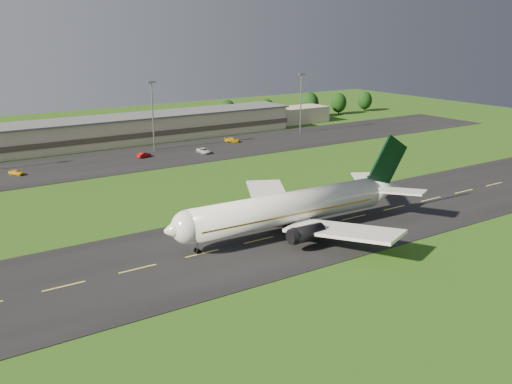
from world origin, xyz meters
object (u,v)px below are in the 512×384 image
terminal (137,129)px  light_mast_east (301,96)px  service_vehicle_a (16,172)px  service_vehicle_c (204,151)px  airliner (291,208)px  service_vehicle_d (232,140)px  service_vehicle_b (144,155)px  light_mast_centre (152,107)px

terminal → light_mast_east: 56.67m
terminal → service_vehicle_a: (-42.34, -25.64, -3.21)m
service_vehicle_c → airliner: bearing=-107.5°
service_vehicle_a → service_vehicle_c: 51.06m
terminal → service_vehicle_d: terminal is taller
service_vehicle_a → terminal: bearing=-4.6°
light_mast_east → service_vehicle_b: size_ratio=4.77×
service_vehicle_a → service_vehicle_d: size_ratio=0.80×
service_vehicle_d → airliner: bearing=-159.6°
terminal → light_mast_east: bearing=-16.8°
service_vehicle_b → terminal: bearing=-39.5°
light_mast_east → service_vehicle_d: size_ratio=4.08×
airliner → light_mast_east: size_ratio=2.52×
airliner → service_vehicle_d: (34.79, 77.40, -3.84)m
light_mast_centre → service_vehicle_c: bearing=-50.7°
service_vehicle_b → service_vehicle_d: service_vehicle_d is taller
service_vehicle_b → service_vehicle_c: bearing=-125.4°
light_mast_centre → service_vehicle_d: (25.63, -2.63, -11.91)m
light_mast_east → service_vehicle_c: size_ratio=3.89×
airliner → service_vehicle_b: (2.47, 72.05, -3.86)m
light_mast_centre → service_vehicle_c: size_ratio=3.89×
light_mast_centre → service_vehicle_d: bearing=-5.9°
service_vehicle_b → service_vehicle_c: (16.73, -4.30, 0.02)m
service_vehicle_c → service_vehicle_d: bearing=30.1°
airliner → service_vehicle_d: airliner is taller
airliner → light_mast_centre: 80.96m
light_mast_east → service_vehicle_d: 31.80m
airliner → service_vehicle_a: bearing=116.2°
light_mast_centre → service_vehicle_d: light_mast_centre is taller
light_mast_centre → service_vehicle_a: light_mast_centre is taller
airliner → service_vehicle_b: bearing=90.0°
airliner → service_vehicle_d: 84.94m
service_vehicle_a → service_vehicle_d: service_vehicle_d is taller
light_mast_east → service_vehicle_d: (-29.37, -2.63, -11.91)m
light_mast_east → service_vehicle_b: (-61.68, -7.98, -11.94)m
airliner → service_vehicle_d: size_ratio=10.27×
service_vehicle_b → light_mast_east: bearing=-103.7°
terminal → service_vehicle_c: terminal is taller
light_mast_centre → airliner: bearing=-96.5°
airliner → service_vehicle_b: size_ratio=12.02×
service_vehicle_c → light_mast_centre: bearing=127.6°
airliner → service_vehicle_c: 70.52m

